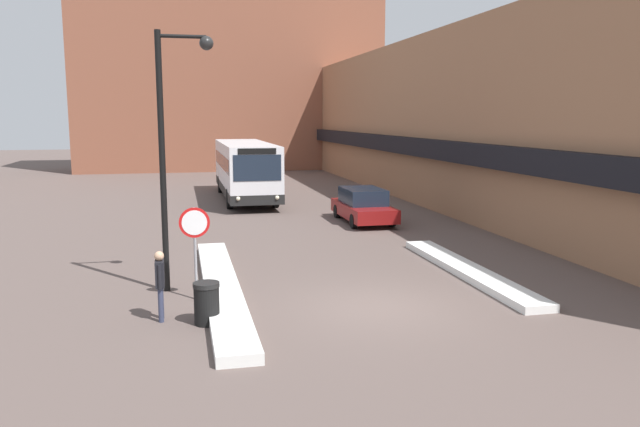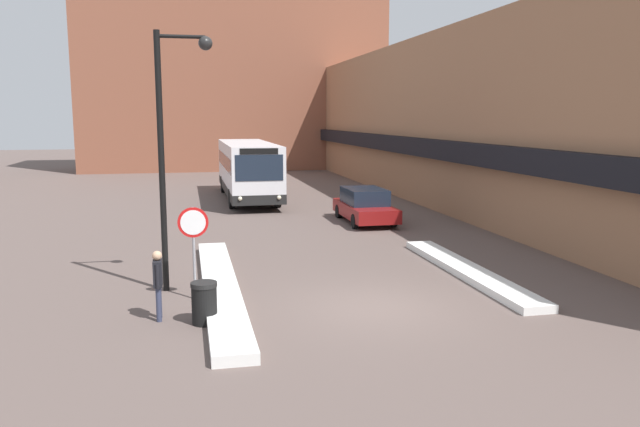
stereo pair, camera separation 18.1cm
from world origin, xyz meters
name	(u,v)px [view 1 (the left image)]	position (x,y,z in m)	size (l,w,h in m)	color
ground_plane	(377,307)	(0.00, 0.00, 0.00)	(160.00, 160.00, 0.00)	brown
building_row_right	(412,120)	(9.97, 24.00, 4.34)	(5.50, 60.00, 8.70)	#996B4C
building_backdrop_far	(230,67)	(0.00, 42.70, 8.90)	(26.00, 8.00, 17.80)	brown
snow_bank_left	(221,287)	(-3.60, 2.27, 0.12)	(0.90, 10.49, 0.24)	silver
snow_bank_right	(467,270)	(3.60, 2.56, 0.10)	(0.90, 7.88, 0.20)	silver
city_bus	(245,169)	(-1.04, 20.72, 1.71)	(2.60, 11.34, 3.16)	silver
parked_car_front	(363,205)	(3.20, 11.96, 0.74)	(1.87, 4.51, 1.48)	maroon
stop_sign	(195,233)	(-4.26, 1.62, 1.71)	(0.76, 0.08, 2.36)	gray
street_lamp	(172,134)	(-4.73, 2.62, 4.14)	(1.46, 0.36, 6.72)	black
pedestrian	(160,279)	(-5.09, 0.15, 0.96)	(0.22, 0.52, 1.60)	#333851
trash_bin	(207,303)	(-4.09, -0.34, 0.48)	(0.59, 0.59, 0.95)	black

